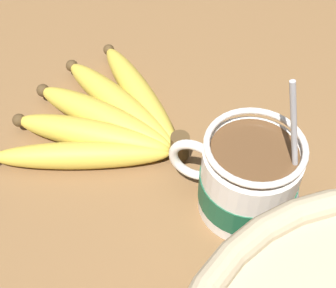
{
  "coord_description": "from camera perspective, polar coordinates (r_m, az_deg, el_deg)",
  "views": [
    {
      "loc": [
        -6.29,
        30.03,
        43.79
      ],
      "look_at": [
        5.3,
        1.47,
        8.1
      ],
      "focal_mm": 50.0,
      "sensor_mm": 36.0,
      "label": 1
    }
  ],
  "objects": [
    {
      "name": "banana_bunch",
      "position": [
        0.53,
        -7.34,
        3.06
      ],
      "size": [
        20.35,
        23.44,
        4.01
      ],
      "color": "#4C381E",
      "rests_on": "table"
    },
    {
      "name": "table",
      "position": [
        0.52,
        6.08,
        -4.95
      ],
      "size": [
        139.95,
        139.95,
        3.98
      ],
      "color": "brown",
      "rests_on": "ground"
    },
    {
      "name": "coffee_mug",
      "position": [
        0.45,
        9.63,
        -4.29
      ],
      "size": [
        13.49,
        9.33,
        17.13
      ],
      "color": "white",
      "rests_on": "table"
    }
  ]
}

